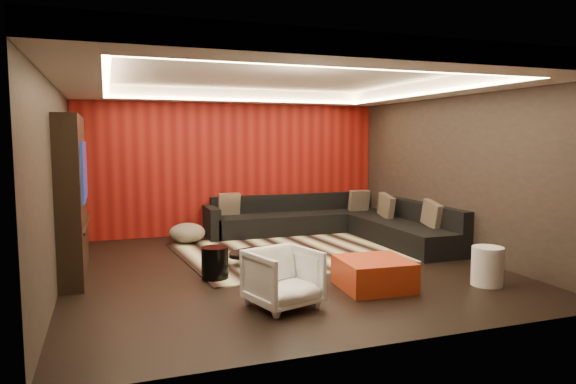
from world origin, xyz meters
name	(u,v)px	position (x,y,z in m)	size (l,w,h in m)	color
floor	(282,268)	(0.00, 0.00, -0.01)	(6.00, 6.00, 0.02)	black
ceiling	(282,73)	(0.00, 0.00, 2.81)	(6.00, 6.00, 0.02)	silver
wall_back	(233,163)	(0.00, 3.01, 1.40)	(6.00, 0.02, 2.80)	black
wall_left	(54,178)	(-3.01, 0.00, 1.40)	(0.02, 6.00, 2.80)	black
wall_right	(456,169)	(3.01, 0.00, 1.40)	(0.02, 6.00, 2.80)	black
red_feature_wall	(234,163)	(0.00, 2.97, 1.40)	(5.98, 0.05, 2.78)	#6B0C0A
soffit_back	(237,96)	(0.00, 2.70, 2.69)	(6.00, 0.60, 0.22)	silver
soffit_front	(377,52)	(0.00, -2.70, 2.69)	(6.00, 0.60, 0.22)	silver
soffit_left	(77,74)	(-2.70, 0.00, 2.69)	(0.60, 4.80, 0.22)	silver
soffit_right	(442,88)	(2.70, 0.00, 2.69)	(0.60, 4.80, 0.22)	silver
cove_back	(241,100)	(0.00, 2.36, 2.60)	(4.80, 0.08, 0.04)	#FFD899
cove_front	(360,67)	(0.00, -2.36, 2.60)	(4.80, 0.08, 0.04)	#FFD899
cove_left	(106,82)	(-2.36, 0.00, 2.60)	(0.08, 4.80, 0.04)	#FFD899
cove_right	(424,93)	(2.36, 0.00, 2.60)	(0.08, 4.80, 0.04)	#FFD899
tv_surround	(72,196)	(-2.85, 0.60, 1.10)	(0.30, 2.00, 2.20)	black
tv_screen	(84,171)	(-2.69, 0.60, 1.45)	(0.04, 1.30, 0.80)	black
tv_shelf	(86,224)	(-2.69, 0.60, 0.70)	(0.04, 1.60, 0.04)	black
rug	(303,250)	(0.69, 0.95, 0.01)	(4.00, 3.00, 0.02)	beige
coffee_table	(263,256)	(-0.20, 0.31, 0.11)	(1.11, 1.11, 0.19)	black
drum_stool	(215,263)	(-1.06, -0.30, 0.23)	(0.36, 0.36, 0.43)	black
striped_pouf	(187,233)	(-1.06, 2.20, 0.20)	(0.65, 0.65, 0.36)	beige
white_side_table	(487,266)	(2.21, -1.74, 0.25)	(0.40, 0.40, 0.50)	white
orange_ottoman	(374,274)	(0.76, -1.37, 0.19)	(0.84, 0.84, 0.38)	#AE3C16
armchair	(283,278)	(-0.56, -1.66, 0.33)	(0.70, 0.72, 0.66)	white
sectional_sofa	(336,224)	(1.73, 1.86, 0.26)	(3.65, 3.50, 0.75)	black
throw_pillows	(349,206)	(1.91, 1.71, 0.62)	(3.18, 2.83, 0.50)	tan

